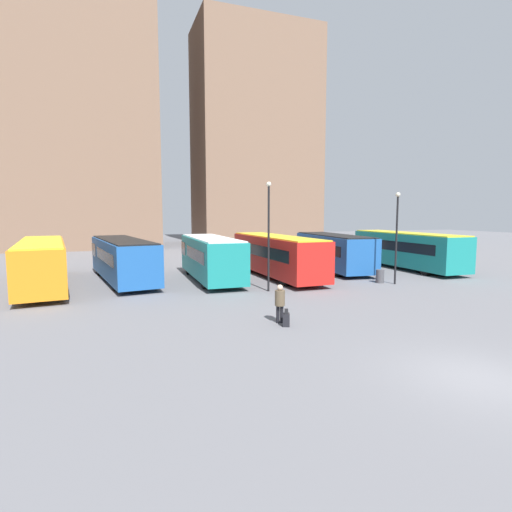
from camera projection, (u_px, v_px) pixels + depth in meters
name	position (u px, v px, depth m)	size (l,w,h in m)	color
ground_plane	(479.00, 379.00, 10.80)	(160.00, 160.00, 0.00)	slate
building_block_left	(49.00, 76.00, 51.27)	(25.89, 15.71, 44.14)	#7F604C
building_block_right	(255.00, 138.00, 61.48)	(18.23, 11.06, 32.12)	#7F604C
bus_0	(42.00, 261.00, 24.34)	(3.95, 12.60, 2.81)	orange
bus_1	(122.00, 258.00, 26.49)	(4.14, 11.18, 2.78)	#1E56A3
bus_2	(211.00, 257.00, 26.80)	(2.68, 9.64, 2.88)	#19847F
bus_3	(275.00, 254.00, 28.39)	(2.67, 11.62, 2.89)	red
bus_4	(333.00, 251.00, 31.44)	(3.56, 9.87, 2.83)	#1E56A3
bus_5	(405.00, 249.00, 32.50)	(3.00, 11.51, 2.93)	#19847F
traveler	(280.00, 300.00, 16.22)	(0.54, 0.54, 1.59)	black
suitcase	(286.00, 320.00, 15.83)	(0.39, 0.45, 0.74)	black
lamp_post_0	(397.00, 231.00, 24.96)	(0.28, 0.28, 5.77)	black
lamp_post_1	(269.00, 228.00, 22.62)	(0.28, 0.28, 6.23)	black
trash_bin	(380.00, 276.00, 25.74)	(0.52, 0.52, 0.85)	#47474C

